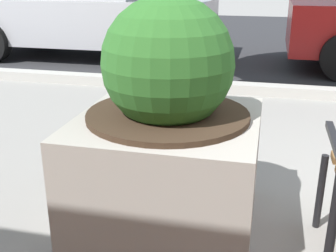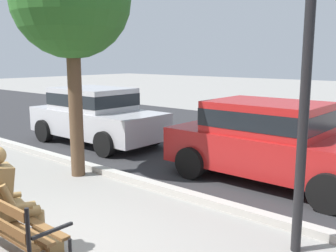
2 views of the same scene
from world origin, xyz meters
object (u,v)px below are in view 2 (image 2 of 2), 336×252
object	(u,v)px
lamp_post	(308,42)
parked_car_silver	(95,114)
park_bench	(2,218)
bronze_statue_seated	(14,201)
street_tree_near_bench	(71,0)
parked_car_red	(271,139)

from	to	relation	value
lamp_post	parked_car_silver	bearing A→B (deg)	161.00
park_bench	parked_car_silver	world-z (taller)	parked_car_silver
bronze_statue_seated	street_tree_near_bench	bearing A→B (deg)	130.13
street_tree_near_bench	parked_car_silver	size ratio (longest dim) A/B	1.13
bronze_statue_seated	parked_car_silver	distance (m)	6.21
street_tree_near_bench	parked_car_red	size ratio (longest dim) A/B	1.13
street_tree_near_bench	parked_car_red	bearing A→B (deg)	34.33
bronze_statue_seated	parked_car_silver	bearing A→B (deg)	132.02
parked_car_silver	bronze_statue_seated	bearing A→B (deg)	-47.98
bronze_statue_seated	lamp_post	distance (m)	3.94
park_bench	lamp_post	bearing A→B (deg)	44.76
park_bench	bronze_statue_seated	size ratio (longest dim) A/B	1.32
park_bench	parked_car_silver	bearing A→B (deg)	131.35
street_tree_near_bench	parked_car_silver	bearing A→B (deg)	134.02
bronze_statue_seated	lamp_post	size ratio (longest dim) A/B	0.35
park_bench	parked_car_red	bearing A→B (deg)	77.99
street_tree_near_bench	lamp_post	world-z (taller)	street_tree_near_bench
parked_car_silver	parked_car_red	xyz separation A→B (m)	(5.27, 0.00, 0.00)
parked_car_red	street_tree_near_bench	bearing A→B (deg)	-145.67
bronze_statue_seated	street_tree_near_bench	xyz separation A→B (m)	(-2.06, 2.45, 2.80)
park_bench	parked_car_silver	distance (m)	6.43
parked_car_red	lamp_post	xyz separation A→B (m)	(1.49, -2.33, 1.71)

